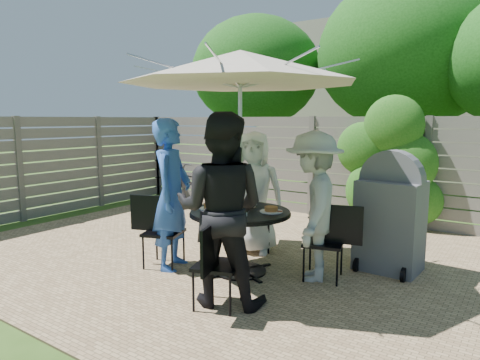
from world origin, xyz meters
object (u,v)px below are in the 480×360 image
Objects in this scene: plate_right at (271,210)px; plate_front at (233,215)px; bicycle at (194,182)px; patio_table at (240,230)px; chair_back at (256,228)px; chair_front at (217,282)px; umbrella at (240,67)px; chair_right at (324,258)px; person_left at (172,195)px; glass_back at (236,200)px; coffee_cup at (252,202)px; chair_left at (163,246)px; person_front at (221,210)px; plate_left at (210,207)px; plate_back at (247,203)px; glass_left at (216,205)px; glass_front at (244,210)px; syrup_jug at (236,203)px; person_right at (313,207)px; person_back at (254,193)px; bbq_grill at (390,217)px.

plate_front is at bearing -113.49° from plate_right.
patio_table is at bearing -45.07° from bicycle.
chair_front is (0.71, -1.80, -0.04)m from chair_back.
chair_right is (0.90, 0.35, -2.09)m from umbrella.
person_left is at bearing 44.19° from chair_front.
plate_right is (0.20, 0.47, 0.00)m from plate_front.
person_left is 0.77m from glass_back.
coffee_cup is (-0.32, 0.11, 0.04)m from plate_right.
person_front is (1.20, -0.42, 0.66)m from chair_left.
chair_back is 1.41m from person_left.
plate_left is (-0.33, -0.13, -1.58)m from umbrella.
plate_left is at bearing -158.49° from patio_table.
plate_left is at bearing -158.49° from umbrella.
chair_right reaches higher than patio_table.
plate_front is at bearing -68.49° from plate_back.
chair_back reaches higher than chair_front.
glass_left and glass_front have the same top height.
glass_front reaches higher than chair_left.
person_left is at bearing 178.06° from plate_front.
glass_front is 0.35m from syrup_jug.
person_right reaches higher than bicycle.
glass_front reaches higher than patio_table.
chair_front is 1.15m from plate_right.
plate_back is 2.17× the size of coffee_cup.
plate_front is at bearing -23.49° from plate_left.
umbrella is 1.62m from plate_left.
glass_front is at bearing 24.11° from chair_right.
chair_front is at bearing -40.75° from person_right.
plate_back is 0.51m from plate_left.
plate_left is 1.86× the size of glass_left.
plate_right is 0.37m from glass_front.
chair_left is 1.42m from plate_right.
plate_back is at bearing -66.55° from person_left.
chair_front is at bearing -90.03° from person_back.
chair_back reaches higher than coffee_cup.
umbrella is (0.00, -0.00, 1.83)m from patio_table.
syrup_jug is at bearing 30.97° from plate_left.
coffee_cup is (-0.12, 0.58, 0.04)m from plate_front.
glass_back is at bearing -70.30° from person_left.
chair_back is 0.54× the size of person_front.
plate_front is (-0.22, 0.56, 0.52)m from chair_front.
chair_right is 0.79m from plate_right.
person_front is at bearing 48.07° from chair_right.
glass_left is at bearing -100.42° from person_left.
person_back reaches higher than plate_back.
person_front is 7.16× the size of plate_back.
plate_front is 0.59m from coffee_cup.
glass_front reaches higher than plate_left.
bbq_grill is (1.71, 0.30, -0.16)m from person_back.
bicycle reaches higher than plate_left.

